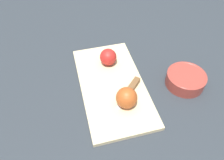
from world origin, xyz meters
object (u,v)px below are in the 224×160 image
object	(u,v)px
apple_half_left	(108,57)
knife	(132,87)
apple_half_right	(127,98)
bowl	(186,79)

from	to	relation	value
apple_half_left	knife	distance (m)	0.16
apple_half_left	apple_half_right	xyz separation A→B (m)	(0.20, 0.05, 0.00)
apple_half_right	bowl	distance (m)	0.25
apple_half_left	knife	size ratio (longest dim) A/B	0.50
apple_half_left	bowl	xyz separation A→B (m)	(0.12, 0.28, -0.02)
apple_half_left	bowl	size ratio (longest dim) A/B	0.46
knife	bowl	distance (m)	0.20
knife	bowl	bearing A→B (deg)	131.56
apple_half_left	knife	bearing A→B (deg)	124.88
apple_half_right	bowl	size ratio (longest dim) A/B	0.50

